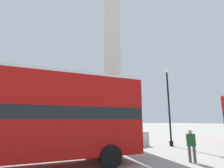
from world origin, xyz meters
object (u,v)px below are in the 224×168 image
Objects in this scene: bus_a at (16,114)px; street_lamp at (169,101)px; monument_column at (112,74)px; pedestrian_by_plinth at (191,144)px.

bus_a is 1.72× the size of street_lamp.
monument_column is 10.40m from bus_a.
bus_a is 7.16× the size of pedestrian_by_plinth.
street_lamp is (3.97, -3.11, -2.80)m from monument_column.
pedestrian_by_plinth is (1.04, -8.01, -5.58)m from monument_column.
bus_a is (-7.18, -6.31, -4.10)m from monument_column.
monument_column reaches higher than street_lamp.
monument_column is at bearing 134.06° from pedestrian_by_plinth.
bus_a is at bearing -154.99° from pedestrian_by_plinth.
street_lamp reaches higher than pedestrian_by_plinth.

